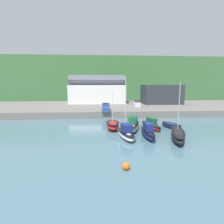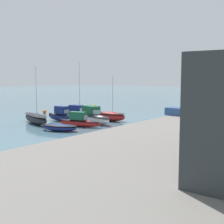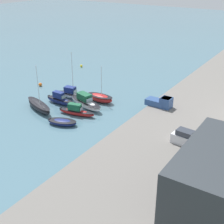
# 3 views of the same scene
# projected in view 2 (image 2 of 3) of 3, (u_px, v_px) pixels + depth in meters

# --- Properties ---
(ground_plane) EXTENTS (320.00, 320.00, 0.00)m
(ground_plane) POSITION_uv_depth(u_px,v_px,m) (92.00, 121.00, 51.07)
(ground_plane) COLOR slate
(moored_boat_0) EXTENTS (2.53, 5.81, 7.38)m
(moored_boat_0) POSITION_uv_depth(u_px,v_px,m) (111.00, 116.00, 51.24)
(moored_boat_0) COLOR red
(moored_boat_0) RESTS_ON ground_plane
(moored_boat_1) EXTENTS (4.32, 8.75, 2.68)m
(moored_boat_1) POSITION_uv_depth(u_px,v_px,m) (92.00, 117.00, 48.73)
(moored_boat_1) COLOR white
(moored_boat_1) RESTS_ON ground_plane
(moored_boat_2) EXTENTS (2.93, 7.17, 2.16)m
(moored_boat_2) POSITION_uv_depth(u_px,v_px,m) (79.00, 121.00, 45.38)
(moored_boat_2) COLOR red
(moored_boat_2) RESTS_ON ground_plane
(moored_boat_3) EXTENTS (3.75, 5.52, 0.91)m
(moored_boat_3) POSITION_uv_depth(u_px,v_px,m) (60.00, 127.00, 41.81)
(moored_boat_3) COLOR navy
(moored_boat_3) RESTS_ON ground_plane
(moored_boat_4) EXTENTS (2.85, 6.58, 9.61)m
(moored_boat_4) POSITION_uv_depth(u_px,v_px,m) (77.00, 114.00, 53.53)
(moored_boat_4) COLOR white
(moored_boat_4) RESTS_ON ground_plane
(moored_boat_5) EXTENTS (1.58, 6.46, 2.46)m
(moored_boat_5) POSITION_uv_depth(u_px,v_px,m) (62.00, 116.00, 50.69)
(moored_boat_5) COLOR navy
(moored_boat_5) RESTS_ON ground_plane
(moored_boat_6) EXTENTS (4.67, 8.58, 8.82)m
(moored_boat_6) POSITION_uv_depth(u_px,v_px,m) (36.00, 118.00, 48.10)
(moored_boat_6) COLOR black
(moored_boat_6) RESTS_ON ground_plane
(parked_car_0) EXTENTS (2.18, 4.35, 2.16)m
(parked_car_0) POSITION_uv_depth(u_px,v_px,m) (223.00, 124.00, 30.84)
(parked_car_0) COLOR silver
(parked_car_0) RESTS_ON quay_promenade
(pickup_truck_0) EXTENTS (2.11, 4.78, 1.90)m
(pickup_truck_0) POSITION_uv_depth(u_px,v_px,m) (186.00, 110.00, 44.00)
(pickup_truck_0) COLOR #2D4C84
(pickup_truck_0) RESTS_ON quay_promenade
(mooring_buoy_0) EXTENTS (0.65, 0.65, 0.65)m
(mooring_buoy_0) POSITION_uv_depth(u_px,v_px,m) (95.00, 105.00, 74.99)
(mooring_buoy_0) COLOR yellow
(mooring_buoy_0) RESTS_ON ground_plane
(mooring_buoy_1) EXTENTS (0.78, 0.78, 0.78)m
(mooring_buoy_1) POSITION_uv_depth(u_px,v_px,m) (45.00, 112.00, 61.07)
(mooring_buoy_1) COLOR orange
(mooring_buoy_1) RESTS_ON ground_plane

